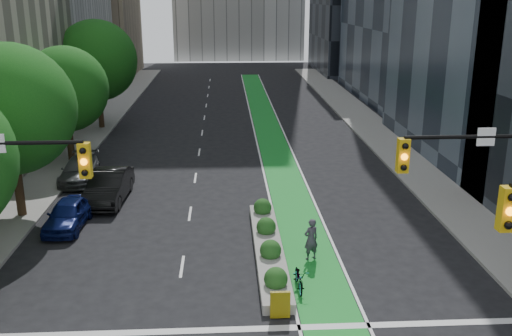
{
  "coord_description": "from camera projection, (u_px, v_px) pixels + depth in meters",
  "views": [
    {
      "loc": [
        -0.61,
        -15.66,
        10.88
      ],
      "look_at": [
        0.82,
        10.09,
        3.0
      ],
      "focal_mm": 40.0,
      "sensor_mm": 36.0,
      "label": 1
    }
  ],
  "objects": [
    {
      "name": "parked_car_left_mid",
      "position": [
        109.0,
        186.0,
        31.06
      ],
      "size": [
        2.03,
        5.25,
        1.7
      ],
      "primitive_type": "imported",
      "rotation": [
        0.0,
        0.0,
        -0.04
      ],
      "color": "black",
      "rests_on": "ground"
    },
    {
      "name": "tree_far",
      "position": [
        97.0,
        61.0,
        46.47
      ],
      "size": [
        6.6,
        6.6,
        9.0
      ],
      "color": "black",
      "rests_on": "ground"
    },
    {
      "name": "sidewalk_left",
      "position": [
        71.0,
        149.0,
        41.39
      ],
      "size": [
        3.6,
        90.0,
        0.15
      ],
      "primitive_type": "cube",
      "color": "gray",
      "rests_on": "ground"
    },
    {
      "name": "bicycle",
      "position": [
        299.0,
        278.0,
        21.88
      ],
      "size": [
        0.62,
        1.73,
        0.91
      ],
      "primitive_type": "imported",
      "rotation": [
        0.0,
        0.0,
        0.01
      ],
      "color": "gray",
      "rests_on": "ground"
    },
    {
      "name": "tree_mid",
      "position": [
        9.0,
        109.0,
        27.41
      ],
      "size": [
        6.4,
        6.4,
        8.78
      ],
      "color": "black",
      "rests_on": "ground"
    },
    {
      "name": "sidewalk_right",
      "position": [
        391.0,
        145.0,
        42.64
      ],
      "size": [
        3.6,
        90.0,
        0.15
      ],
      "primitive_type": "cube",
      "color": "gray",
      "rests_on": "ground"
    },
    {
      "name": "parked_car_left_far",
      "position": [
        79.0,
        170.0,
        34.49
      ],
      "size": [
        2.09,
        4.79,
        1.37
      ],
      "primitive_type": "imported",
      "rotation": [
        0.0,
        0.0,
        0.04
      ],
      "color": "#525456",
      "rests_on": "ground"
    },
    {
      "name": "tree_midfar",
      "position": [
        65.0,
        89.0,
        37.14
      ],
      "size": [
        5.6,
        5.6,
        7.76
      ],
      "color": "black",
      "rests_on": "ground"
    },
    {
      "name": "median_planter",
      "position": [
        269.0,
        246.0,
        24.84
      ],
      "size": [
        1.2,
        10.26,
        1.1
      ],
      "color": "gray",
      "rests_on": "ground"
    },
    {
      "name": "parked_car_left_near",
      "position": [
        68.0,
        214.0,
        27.54
      ],
      "size": [
        1.82,
        4.17,
        1.4
      ],
      "primitive_type": "imported",
      "rotation": [
        0.0,
        0.0,
        -0.04
      ],
      "color": "#0D1750",
      "rests_on": "ground"
    },
    {
      "name": "bike_lane_paint",
      "position": [
        269.0,
        132.0,
        46.97
      ],
      "size": [
        2.2,
        70.0,
        0.01
      ],
      "primitive_type": "cube",
      "color": "#1A8F2C",
      "rests_on": "ground"
    },
    {
      "name": "cyclist",
      "position": [
        311.0,
        239.0,
        24.16
      ],
      "size": [
        0.8,
        0.68,
        1.85
      ],
      "primitive_type": "imported",
      "rotation": [
        0.0,
        0.0,
        3.56
      ],
      "color": "#3C3742",
      "rests_on": "ground"
    }
  ]
}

